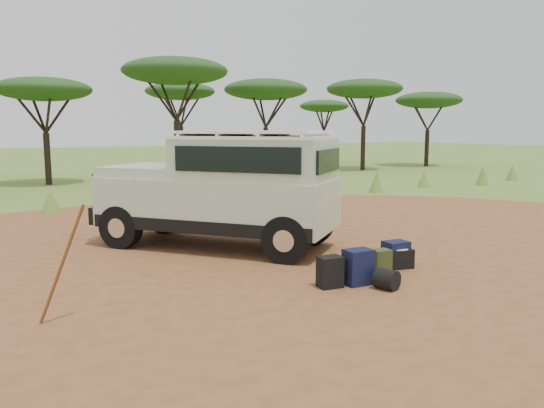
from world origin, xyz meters
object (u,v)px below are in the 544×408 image
walking_staff (62,265)px  backpack_black (330,272)px  safari_vehicle (225,192)px  hard_case (397,258)px  duffel_navy (396,254)px  backpack_navy (358,267)px  backpack_olive (381,263)px

walking_staff → backpack_black: 3.99m
safari_vehicle → hard_case: (2.01, -3.14, -1.02)m
duffel_navy → hard_case: size_ratio=0.97×
backpack_black → hard_case: 1.83m
safari_vehicle → walking_staff: bearing=-90.0°
backpack_navy → walking_staff: bearing=176.0°
safari_vehicle → walking_staff: (-3.71, -3.12, -0.41)m
backpack_black → backpack_navy: bearing=-4.1°
walking_staff → backpack_black: bearing=-69.9°
safari_vehicle → hard_case: safari_vehicle is taller
safari_vehicle → hard_case: bearing=-7.5°
backpack_olive → duffel_navy: duffel_navy is taller
safari_vehicle → backpack_navy: safari_vehicle is taller
safari_vehicle → backpack_olive: bearing=-17.6°
walking_staff → backpack_olive: (5.11, -0.26, -0.56)m
hard_case → duffel_navy: bearing=128.5°
backpack_navy → backpack_olive: 0.72m
backpack_black → duffel_navy: backpack_black is taller
backpack_olive → duffel_navy: bearing=26.4°
walking_staff → backpack_navy: size_ratio=2.87×
backpack_olive → duffel_navy: size_ratio=0.93×
backpack_black → backpack_navy: backpack_navy is taller
safari_vehicle → backpack_olive: (1.40, -3.38, -0.97)m
backpack_navy → hard_case: size_ratio=1.16×
backpack_navy → duffel_navy: 1.37m
backpack_olive → backpack_black: bearing=-171.5°
backpack_black → backpack_olive: backpack_black is taller
walking_staff → hard_case: 5.75m
safari_vehicle → backpack_navy: bearing=-28.8°
backpack_olive → hard_case: size_ratio=0.91×
backpack_black → backpack_navy: size_ratio=0.87×
backpack_navy → hard_case: (1.29, 0.48, -0.11)m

